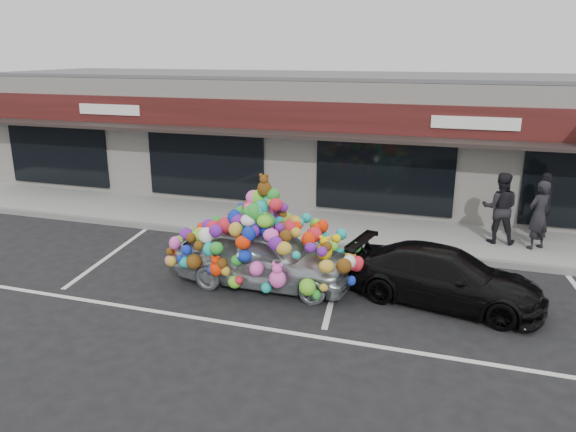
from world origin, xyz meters
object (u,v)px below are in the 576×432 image
(toy_car, at_px, (265,249))
(pedestrian_c, at_px, (543,206))
(pedestrian_a, at_px, (539,215))
(black_sedan, at_px, (445,277))
(pedestrian_b, at_px, (500,208))

(toy_car, bearing_deg, pedestrian_c, -50.95)
(pedestrian_a, distance_m, pedestrian_c, 0.98)
(pedestrian_a, height_order, pedestrian_c, pedestrian_c)
(black_sedan, bearing_deg, toy_car, 104.23)
(toy_car, height_order, pedestrian_c, toy_car)
(black_sedan, bearing_deg, pedestrian_c, -14.93)
(black_sedan, relative_size, pedestrian_a, 2.22)
(pedestrian_c, bearing_deg, toy_car, -46.89)
(pedestrian_a, xyz_separation_m, pedestrian_c, (0.20, 0.96, 0.01))
(pedestrian_b, relative_size, pedestrian_c, 1.04)
(toy_car, xyz_separation_m, pedestrian_b, (5.04, 4.26, 0.25))
(pedestrian_b, distance_m, pedestrian_c, 1.36)
(toy_car, bearing_deg, pedestrian_a, -55.87)
(toy_car, height_order, pedestrian_b, toy_car)
(black_sedan, distance_m, pedestrian_a, 4.36)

